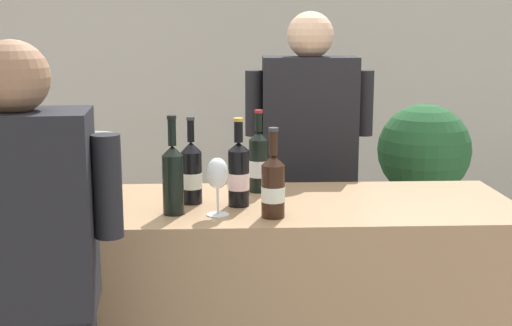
# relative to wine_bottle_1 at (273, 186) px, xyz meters

# --- Properties ---
(wall_back) EXTENTS (8.00, 0.10, 2.80)m
(wall_back) POSITION_rel_wine_bottle_1_xyz_m (-0.21, 2.80, 0.29)
(wall_back) COLOR beige
(wall_back) RESTS_ON ground_plane
(wine_bottle_1) EXTENTS (0.08, 0.08, 0.31)m
(wine_bottle_1) POSITION_rel_wine_bottle_1_xyz_m (0.00, 0.00, 0.00)
(wine_bottle_1) COLOR black
(wine_bottle_1) RESTS_ON counter
(wine_bottle_2) EXTENTS (0.08, 0.08, 0.32)m
(wine_bottle_2) POSITION_rel_wine_bottle_1_xyz_m (-0.03, 0.37, 0.01)
(wine_bottle_2) COLOR black
(wine_bottle_2) RESTS_ON counter
(wine_bottle_3) EXTENTS (0.07, 0.07, 0.35)m
(wine_bottle_3) POSITION_rel_wine_bottle_1_xyz_m (-0.34, 0.05, 0.02)
(wine_bottle_3) COLOR black
(wine_bottle_3) RESTS_ON counter
(wine_bottle_4) EXTENTS (0.08, 0.08, 0.32)m
(wine_bottle_4) POSITION_rel_wine_bottle_1_xyz_m (-0.11, 0.16, 0.01)
(wine_bottle_4) COLOR black
(wine_bottle_4) RESTS_ON counter
(wine_bottle_7) EXTENTS (0.08, 0.08, 0.32)m
(wine_bottle_7) POSITION_rel_wine_bottle_1_xyz_m (-0.29, 0.20, 0.00)
(wine_bottle_7) COLOR black
(wine_bottle_7) RESTS_ON counter
(wine_glass) EXTENTS (0.08, 0.08, 0.20)m
(wine_glass) POSITION_rel_wine_bottle_1_xyz_m (-0.19, 0.03, 0.03)
(wine_glass) COLOR silver
(wine_glass) RESTS_ON counter
(ice_bucket) EXTENTS (0.20, 0.20, 0.24)m
(ice_bucket) POSITION_rel_wine_bottle_1_xyz_m (-0.67, 0.35, 0.01)
(ice_bucket) COLOR silver
(ice_bucket) RESTS_ON counter
(person_server) EXTENTS (0.59, 0.25, 1.70)m
(person_server) POSITION_rel_wine_bottle_1_xyz_m (0.23, 0.87, -0.27)
(person_server) COLOR black
(person_server) RESTS_ON ground_plane
(potted_shrub) EXTENTS (0.54, 0.58, 1.25)m
(potted_shrub) POSITION_rel_wine_bottle_1_xyz_m (0.86, 1.16, -0.38)
(potted_shrub) COLOR brown
(potted_shrub) RESTS_ON ground_plane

